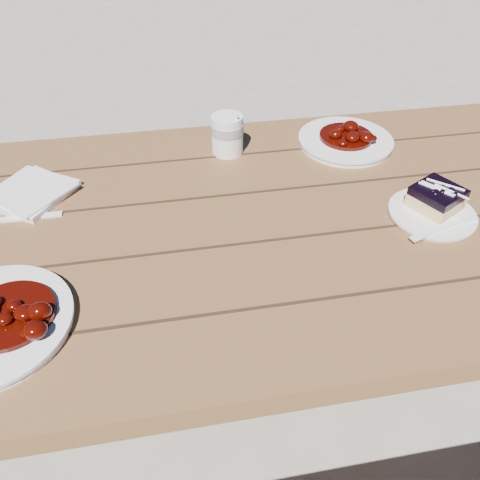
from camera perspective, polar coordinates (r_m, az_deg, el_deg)
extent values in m
plane|color=#9C968D|center=(1.52, -6.59, -20.75)|extent=(60.00, 60.00, 0.00)
cube|color=brown|center=(0.95, -9.89, 0.47)|extent=(2.00, 0.80, 0.05)
cube|color=brown|center=(1.67, 22.85, 1.13)|extent=(0.07, 0.07, 0.70)
cube|color=brown|center=(1.64, -9.78, 7.46)|extent=(1.80, 0.25, 0.04)
cube|color=brown|center=(1.94, 15.34, 3.90)|extent=(0.06, 0.06, 0.42)
cylinder|color=white|center=(1.02, 22.33, 2.94)|extent=(0.17, 0.17, 0.01)
cube|color=#E1C67B|center=(1.02, 22.71, 4.35)|extent=(0.12, 0.12, 0.03)
cube|color=black|center=(1.01, 23.04, 5.38)|extent=(0.12, 0.12, 0.02)
cylinder|color=white|center=(1.13, -1.56, 12.74)|extent=(0.07, 0.07, 0.09)
cube|color=white|center=(1.09, -24.17, 5.27)|extent=(0.21, 0.21, 0.01)
cylinder|color=white|center=(1.21, 12.70, 11.67)|extent=(0.23, 0.23, 0.02)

